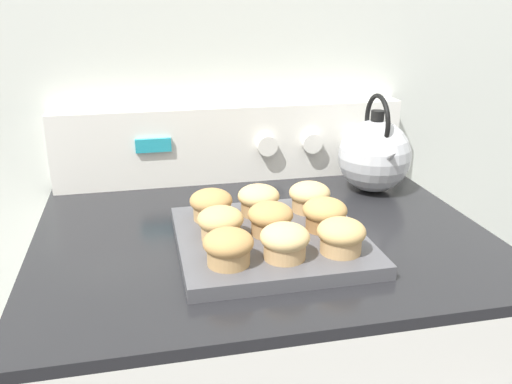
{
  "coord_description": "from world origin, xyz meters",
  "views": [
    {
      "loc": [
        -0.2,
        -0.52,
        1.33
      ],
      "look_at": [
        -0.02,
        0.29,
        1.02
      ],
      "focal_mm": 38.0,
      "sensor_mm": 36.0,
      "label": 1
    }
  ],
  "objects_px": {
    "tea_kettle": "(375,155)",
    "muffin_pan": "(273,240)",
    "muffin_r0_c0": "(228,247)",
    "muffin_r2_c1": "(261,199)",
    "muffin_r0_c2": "(341,236)",
    "muffin_r2_c2": "(310,196)",
    "muffin_r1_c1": "(273,218)",
    "muffin_r0_c1": "(288,241)",
    "muffin_r1_c2": "(325,214)",
    "muffin_r1_c0": "(221,223)",
    "muffin_r2_c0": "(211,204)"
  },
  "relations": [
    {
      "from": "muffin_pan",
      "to": "muffin_r0_c0",
      "type": "distance_m",
      "value": 0.13
    },
    {
      "from": "muffin_r0_c0",
      "to": "muffin_r0_c1",
      "type": "bearing_deg",
      "value": 0.7
    },
    {
      "from": "muffin_r0_c0",
      "to": "muffin_r2_c1",
      "type": "relative_size",
      "value": 1.0
    },
    {
      "from": "muffin_pan",
      "to": "muffin_r1_c1",
      "type": "xyz_separation_m",
      "value": [
        0.0,
        0.0,
        0.04
      ]
    },
    {
      "from": "muffin_r0_c1",
      "to": "muffin_r1_c2",
      "type": "height_order",
      "value": "same"
    },
    {
      "from": "muffin_r0_c1",
      "to": "muffin_r2_c1",
      "type": "relative_size",
      "value": 1.0
    },
    {
      "from": "muffin_r2_c1",
      "to": "tea_kettle",
      "type": "relative_size",
      "value": 0.36
    },
    {
      "from": "muffin_pan",
      "to": "muffin_r1_c0",
      "type": "bearing_deg",
      "value": -179.91
    },
    {
      "from": "muffin_r1_c2",
      "to": "muffin_r2_c2",
      "type": "height_order",
      "value": "same"
    },
    {
      "from": "muffin_r1_c1",
      "to": "tea_kettle",
      "type": "distance_m",
      "value": 0.35
    },
    {
      "from": "muffin_pan",
      "to": "muffin_r2_c2",
      "type": "height_order",
      "value": "muffin_r2_c2"
    },
    {
      "from": "muffin_r2_c0",
      "to": "muffin_r0_c1",
      "type": "bearing_deg",
      "value": -62.31
    },
    {
      "from": "muffin_r1_c0",
      "to": "muffin_r2_c1",
      "type": "xyz_separation_m",
      "value": [
        0.09,
        0.09,
        0.0
      ]
    },
    {
      "from": "muffin_pan",
      "to": "muffin_r2_c0",
      "type": "relative_size",
      "value": 4.08
    },
    {
      "from": "muffin_r1_c0",
      "to": "muffin_r1_c1",
      "type": "relative_size",
      "value": 1.0
    },
    {
      "from": "muffin_r0_c2",
      "to": "muffin_r1_c2",
      "type": "distance_m",
      "value": 0.09
    },
    {
      "from": "muffin_r0_c0",
      "to": "muffin_r0_c1",
      "type": "height_order",
      "value": "same"
    },
    {
      "from": "muffin_r0_c2",
      "to": "tea_kettle",
      "type": "xyz_separation_m",
      "value": [
        0.19,
        0.3,
        0.03
      ]
    },
    {
      "from": "muffin_pan",
      "to": "muffin_r2_c1",
      "type": "xyz_separation_m",
      "value": [
        0.0,
        0.09,
        0.04
      ]
    },
    {
      "from": "muffin_r0_c0",
      "to": "tea_kettle",
      "type": "height_order",
      "value": "tea_kettle"
    },
    {
      "from": "muffin_r0_c0",
      "to": "muffin_r2_c1",
      "type": "bearing_deg",
      "value": 63.42
    },
    {
      "from": "tea_kettle",
      "to": "muffin_r1_c1",
      "type": "bearing_deg",
      "value": -141.62
    },
    {
      "from": "muffin_pan",
      "to": "muffin_r0_c0",
      "type": "relative_size",
      "value": 4.08
    },
    {
      "from": "muffin_r1_c0",
      "to": "muffin_r2_c1",
      "type": "distance_m",
      "value": 0.13
    },
    {
      "from": "muffin_r0_c1",
      "to": "muffin_r2_c2",
      "type": "distance_m",
      "value": 0.2
    },
    {
      "from": "muffin_r2_c2",
      "to": "muffin_r1_c1",
      "type": "bearing_deg",
      "value": -136.68
    },
    {
      "from": "muffin_r1_c0",
      "to": "muffin_r2_c2",
      "type": "relative_size",
      "value": 1.0
    },
    {
      "from": "muffin_pan",
      "to": "muffin_r2_c1",
      "type": "height_order",
      "value": "muffin_r2_c1"
    },
    {
      "from": "muffin_r1_c2",
      "to": "muffin_r2_c0",
      "type": "xyz_separation_m",
      "value": [
        -0.18,
        0.08,
        0.0
      ]
    },
    {
      "from": "muffin_r0_c0",
      "to": "muffin_r1_c0",
      "type": "xyz_separation_m",
      "value": [
        0.0,
        0.09,
        0.0
      ]
    },
    {
      "from": "muffin_r0_c0",
      "to": "muffin_r1_c0",
      "type": "distance_m",
      "value": 0.09
    },
    {
      "from": "muffin_r0_c0",
      "to": "muffin_pan",
      "type": "bearing_deg",
      "value": 45.03
    },
    {
      "from": "muffin_r1_c0",
      "to": "muffin_r0_c1",
      "type": "bearing_deg",
      "value": -45.08
    },
    {
      "from": "muffin_pan",
      "to": "muffin_r1_c2",
      "type": "xyz_separation_m",
      "value": [
        0.09,
        0.0,
        0.04
      ]
    },
    {
      "from": "muffin_pan",
      "to": "muffin_r1_c2",
      "type": "relative_size",
      "value": 4.08
    },
    {
      "from": "muffin_r0_c2",
      "to": "muffin_pan",
      "type": "bearing_deg",
      "value": 134.4
    },
    {
      "from": "muffin_r1_c1",
      "to": "muffin_r2_c2",
      "type": "height_order",
      "value": "same"
    },
    {
      "from": "muffin_r1_c2",
      "to": "muffin_r2_c2",
      "type": "bearing_deg",
      "value": 89.61
    },
    {
      "from": "muffin_r0_c0",
      "to": "muffin_r2_c0",
      "type": "xyz_separation_m",
      "value": [
        -0.0,
        0.17,
        0.0
      ]
    },
    {
      "from": "muffin_r0_c2",
      "to": "muffin_r2_c0",
      "type": "bearing_deg",
      "value": 135.47
    },
    {
      "from": "muffin_r0_c0",
      "to": "muffin_r1_c1",
      "type": "relative_size",
      "value": 1.0
    },
    {
      "from": "muffin_r1_c0",
      "to": "muffin_pan",
      "type": "bearing_deg",
      "value": 0.09
    },
    {
      "from": "muffin_r1_c0",
      "to": "muffin_r2_c0",
      "type": "bearing_deg",
      "value": 92.24
    },
    {
      "from": "muffin_r0_c0",
      "to": "muffin_r2_c1",
      "type": "xyz_separation_m",
      "value": [
        0.09,
        0.18,
        0.0
      ]
    },
    {
      "from": "muffin_pan",
      "to": "muffin_r2_c0",
      "type": "distance_m",
      "value": 0.13
    },
    {
      "from": "muffin_r1_c1",
      "to": "muffin_pan",
      "type": "bearing_deg",
      "value": -115.36
    },
    {
      "from": "muffin_r2_c0",
      "to": "muffin_r1_c1",
      "type": "bearing_deg",
      "value": -42.7
    },
    {
      "from": "tea_kettle",
      "to": "muffin_pan",
      "type": "bearing_deg",
      "value": -141.5
    },
    {
      "from": "muffin_r2_c1",
      "to": "muffin_r2_c2",
      "type": "relative_size",
      "value": 1.0
    },
    {
      "from": "muffin_pan",
      "to": "muffin_r1_c0",
      "type": "height_order",
      "value": "muffin_r1_c0"
    }
  ]
}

